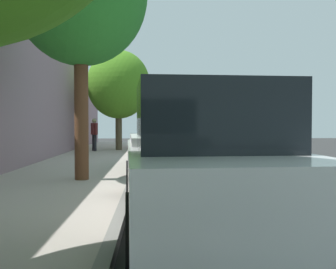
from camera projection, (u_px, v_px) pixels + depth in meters
ground at (201, 176)px, 10.92m from camera, size 54.51×54.51×0.00m
sidewalk at (73, 174)px, 10.77m from camera, size 3.30×34.07×0.16m
curb_edge at (135, 173)px, 10.84m from camera, size 0.16×34.07×0.16m
lane_stripe_centre at (294, 170)px, 12.29m from camera, size 0.14×31.60×0.01m
lane_stripe_bike_edge at (187, 176)px, 10.91m from camera, size 0.12×34.07×0.01m
building_facade at (2, 94)px, 10.63m from camera, size 0.50×34.07×4.55m
parked_sedan_red_nearest at (161, 136)px, 21.66m from camera, size 1.97×4.47×1.52m
parked_sedan_green_second at (168, 148)px, 11.44m from camera, size 2.01×4.49×1.52m
parked_pickup_white_mid at (199, 165)px, 5.39m from camera, size 2.29×5.41×1.95m
bicycle_at_curb at (152, 148)px, 17.33m from camera, size 1.77×0.46×0.79m
cyclist_with_backpack at (147, 133)px, 17.76m from camera, size 0.47×0.61×1.68m
street_tree_near_cyclist at (119, 85)px, 19.22m from camera, size 3.12×3.12×4.95m
pedestrian_on_phone at (94, 133)px, 18.56m from camera, size 0.37×0.57×1.55m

